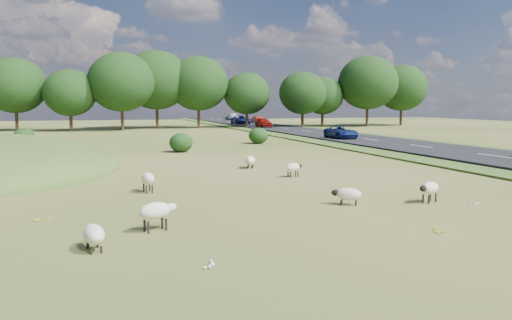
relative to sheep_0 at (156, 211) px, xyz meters
The scene contains 16 objects.
ground 24.65m from the sheep_0, 81.40° to the left, with size 160.00×160.00×0.00m, color #3C5119.
road 41.74m from the sheep_0, 55.43° to the left, with size 8.00×150.00×0.25m, color black.
treeline 60.16m from the sheep_0, 87.48° to the left, with size 96.28×14.66×11.70m.
shrubs 29.80m from the sheep_0, 84.63° to the left, with size 22.55×13.00×1.53m.
sheep_0 is the anchor object (origin of this frame).
sheep_1 11.83m from the sheep_0, 48.52° to the left, with size 1.03×0.65×0.72m.
sheep_2 6.63m from the sheep_0, 86.89° to the left, with size 0.62×1.19×0.84m.
sheep_3 2.30m from the sheep_0, 138.89° to the right, with size 0.66×1.21×0.68m.
sheep_4 10.30m from the sheep_0, ahead, with size 1.15×0.83×0.80m.
sheep_5 14.55m from the sheep_0, 62.36° to the left, with size 0.90×1.28×0.71m.
sheep_6 7.33m from the sheep_0, 13.49° to the left, with size 1.11×0.91×0.64m.
car_0 75.54m from the sheep_0, 70.20° to the left, with size 1.34×3.85×1.27m, color maroon.
car_1 59.82m from the sheep_0, 68.64° to the left, with size 1.67×4.16×1.42m, color maroon.
car_3 92.55m from the sheep_0, 73.95° to the left, with size 2.08×5.10×1.48m, color white.
car_4 71.60m from the sheep_0, 72.28° to the left, with size 2.46×5.34×1.48m, color navy.
car_6 37.81m from the sheep_0, 54.82° to the left, with size 2.06×4.46×1.24m, color navy.
Camera 1 is at (-5.20, -18.86, 3.70)m, focal length 35.00 mm.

